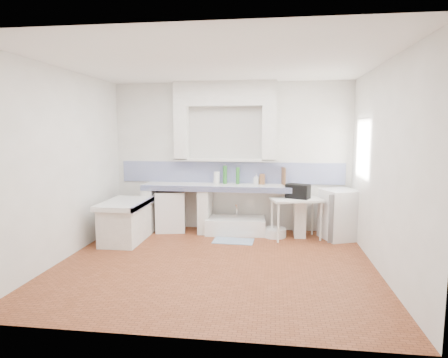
# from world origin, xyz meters

# --- Properties ---
(floor) EXTENTS (4.50, 4.50, 0.00)m
(floor) POSITION_xyz_m (0.00, 0.00, 0.00)
(floor) COLOR brown
(floor) RESTS_ON ground
(ceiling) EXTENTS (4.50, 4.50, 0.00)m
(ceiling) POSITION_xyz_m (0.00, 0.00, 2.80)
(ceiling) COLOR white
(ceiling) RESTS_ON ground
(wall_back) EXTENTS (4.50, 0.00, 4.50)m
(wall_back) POSITION_xyz_m (0.00, 2.00, 1.40)
(wall_back) COLOR white
(wall_back) RESTS_ON ground
(wall_front) EXTENTS (4.50, 0.00, 4.50)m
(wall_front) POSITION_xyz_m (0.00, -2.00, 1.40)
(wall_front) COLOR white
(wall_front) RESTS_ON ground
(wall_left) EXTENTS (0.00, 4.50, 4.50)m
(wall_left) POSITION_xyz_m (-2.25, 0.00, 1.40)
(wall_left) COLOR white
(wall_left) RESTS_ON ground
(wall_right) EXTENTS (0.00, 4.50, 4.50)m
(wall_right) POSITION_xyz_m (2.25, 0.00, 1.40)
(wall_right) COLOR white
(wall_right) RESTS_ON ground
(alcove_mass) EXTENTS (1.90, 0.25, 0.45)m
(alcove_mass) POSITION_xyz_m (-0.10, 1.88, 2.58)
(alcove_mass) COLOR white
(alcove_mass) RESTS_ON ground
(window_frame) EXTENTS (0.35, 0.86, 1.06)m
(window_frame) POSITION_xyz_m (2.42, 1.20, 1.60)
(window_frame) COLOR #392112
(window_frame) RESTS_ON ground
(lace_valance) EXTENTS (0.01, 0.84, 0.24)m
(lace_valance) POSITION_xyz_m (2.28, 1.20, 1.98)
(lace_valance) COLOR white
(lace_valance) RESTS_ON ground
(counter_slab) EXTENTS (3.00, 0.60, 0.08)m
(counter_slab) POSITION_xyz_m (-0.10, 1.70, 0.86)
(counter_slab) COLOR white
(counter_slab) RESTS_ON ground
(counter_lip) EXTENTS (3.00, 0.04, 0.10)m
(counter_lip) POSITION_xyz_m (-0.10, 1.42, 0.86)
(counter_lip) COLOR navy
(counter_lip) RESTS_ON ground
(counter_pier_left) EXTENTS (0.20, 0.55, 0.82)m
(counter_pier_left) POSITION_xyz_m (-1.50, 1.70, 0.41)
(counter_pier_left) COLOR white
(counter_pier_left) RESTS_ON ground
(counter_pier_mid) EXTENTS (0.20, 0.55, 0.82)m
(counter_pier_mid) POSITION_xyz_m (-0.45, 1.70, 0.41)
(counter_pier_mid) COLOR white
(counter_pier_mid) RESTS_ON ground
(counter_pier_right) EXTENTS (0.20, 0.55, 0.82)m
(counter_pier_right) POSITION_xyz_m (1.30, 1.70, 0.41)
(counter_pier_right) COLOR white
(counter_pier_right) RESTS_ON ground
(peninsula_top) EXTENTS (0.70, 1.10, 0.08)m
(peninsula_top) POSITION_xyz_m (-1.70, 0.90, 0.66)
(peninsula_top) COLOR white
(peninsula_top) RESTS_ON ground
(peninsula_base) EXTENTS (0.60, 1.00, 0.62)m
(peninsula_base) POSITION_xyz_m (-1.70, 0.90, 0.31)
(peninsula_base) COLOR white
(peninsula_base) RESTS_ON ground
(peninsula_lip) EXTENTS (0.04, 1.10, 0.10)m
(peninsula_lip) POSITION_xyz_m (-1.37, 0.90, 0.66)
(peninsula_lip) COLOR navy
(peninsula_lip) RESTS_ON ground
(backsplash) EXTENTS (4.27, 0.03, 0.40)m
(backsplash) POSITION_xyz_m (0.00, 1.99, 1.10)
(backsplash) COLOR navy
(backsplash) RESTS_ON ground
(stove) EXTENTS (0.63, 0.62, 0.76)m
(stove) POSITION_xyz_m (-1.11, 1.70, 0.38)
(stove) COLOR white
(stove) RESTS_ON ground
(sink) EXTENTS (1.12, 0.65, 0.26)m
(sink) POSITION_xyz_m (0.13, 1.66, 0.13)
(sink) COLOR white
(sink) RESTS_ON ground
(side_table) EXTENTS (0.96, 0.70, 0.04)m
(side_table) POSITION_xyz_m (1.22, 1.44, 0.36)
(side_table) COLOR white
(side_table) RESTS_ON ground
(fridge) EXTENTS (0.74, 0.74, 0.87)m
(fridge) POSITION_xyz_m (1.98, 1.53, 0.44)
(fridge) COLOR white
(fridge) RESTS_ON ground
(bucket_red) EXTENTS (0.32, 0.32, 0.26)m
(bucket_red) POSITION_xyz_m (-0.19, 1.61, 0.13)
(bucket_red) COLOR red
(bucket_red) RESTS_ON ground
(bucket_orange) EXTENTS (0.33, 0.33, 0.24)m
(bucket_orange) POSITION_xyz_m (0.14, 1.53, 0.12)
(bucket_orange) COLOR #BF2104
(bucket_orange) RESTS_ON ground
(bucket_blue) EXTENTS (0.34, 0.34, 0.28)m
(bucket_blue) POSITION_xyz_m (0.52, 1.73, 0.14)
(bucket_blue) COLOR #0F41B1
(bucket_blue) RESTS_ON ground
(basin_white) EXTENTS (0.49, 0.49, 0.16)m
(basin_white) POSITION_xyz_m (0.86, 1.51, 0.08)
(basin_white) COLOR white
(basin_white) RESTS_ON ground
(water_bottle_a) EXTENTS (0.08, 0.08, 0.26)m
(water_bottle_a) POSITION_xyz_m (-0.09, 1.85, 0.13)
(water_bottle_a) COLOR silver
(water_bottle_a) RESTS_ON ground
(water_bottle_b) EXTENTS (0.08, 0.08, 0.27)m
(water_bottle_b) POSITION_xyz_m (0.14, 1.85, 0.13)
(water_bottle_b) COLOR silver
(water_bottle_b) RESTS_ON ground
(black_bag) EXTENTS (0.46, 0.37, 0.25)m
(black_bag) POSITION_xyz_m (1.25, 1.48, 0.84)
(black_bag) COLOR black
(black_bag) RESTS_ON side_table
(green_bottle_a) EXTENTS (0.09, 0.09, 0.34)m
(green_bottle_a) POSITION_xyz_m (-0.09, 1.85, 1.07)
(green_bottle_a) COLOR #286A27
(green_bottle_a) RESTS_ON counter_slab
(green_bottle_b) EXTENTS (0.07, 0.07, 0.32)m
(green_bottle_b) POSITION_xyz_m (0.15, 1.85, 1.06)
(green_bottle_b) COLOR #286A27
(green_bottle_b) RESTS_ON counter_slab
(knife_block) EXTENTS (0.10, 0.09, 0.20)m
(knife_block) POSITION_xyz_m (0.61, 1.85, 1.00)
(knife_block) COLOR brown
(knife_block) RESTS_ON counter_slab
(cutting_board) EXTENTS (0.08, 0.24, 0.33)m
(cutting_board) POSITION_xyz_m (1.00, 1.85, 1.06)
(cutting_board) COLOR brown
(cutting_board) RESTS_ON counter_slab
(paper_towel) EXTENTS (0.15, 0.15, 0.22)m
(paper_towel) POSITION_xyz_m (-0.25, 1.85, 1.01)
(paper_towel) COLOR white
(paper_towel) RESTS_ON counter_slab
(soap_bottle) EXTENTS (0.11, 0.11, 0.21)m
(soap_bottle) POSITION_xyz_m (0.50, 1.85, 1.00)
(soap_bottle) COLOR white
(soap_bottle) RESTS_ON counter_slab
(rug) EXTENTS (0.71, 0.43, 0.01)m
(rug) POSITION_xyz_m (0.15, 1.13, 0.01)
(rug) COLOR #3A5F90
(rug) RESTS_ON ground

